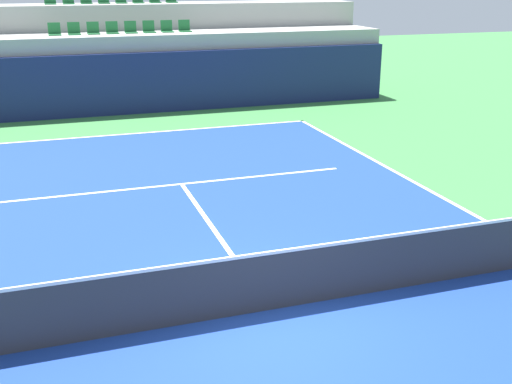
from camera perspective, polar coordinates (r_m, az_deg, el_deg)
ground_plane at (r=9.76m, az=1.28°, el=-10.62°), size 80.00×80.00×0.00m
court_surface at (r=9.76m, az=1.28°, el=-10.60°), size 11.00×24.00×0.01m
baseline_far at (r=20.70m, az=-9.95°, el=5.30°), size 11.00×0.10×0.00m
service_line_far at (r=15.43m, az=-6.73°, el=0.72°), size 8.26×0.10×0.00m
centre_service_line at (r=12.51m, az=-3.66°, el=-3.65°), size 0.10×6.40×0.00m
back_wall at (r=23.57m, az=-11.33°, el=9.57°), size 20.26×0.30×2.19m
stands_tier_lower at (r=24.86m, az=-11.79°, el=10.68°), size 20.26×2.40×2.76m
stands_tier_upper at (r=27.16m, az=-12.52°, el=12.35°), size 20.26×2.40×3.73m
seating_row_lower at (r=24.79m, az=-12.06°, el=14.15°), size 5.24×0.44×0.44m
seating_row_upper at (r=27.11m, az=-12.85°, el=16.55°), size 5.24×0.44×0.44m
tennis_net at (r=9.52m, az=1.31°, el=-7.96°), size 11.08×0.08×1.07m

